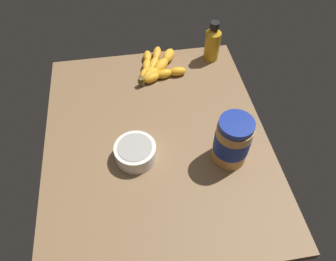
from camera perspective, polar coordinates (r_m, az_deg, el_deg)
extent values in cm
cube|color=brown|center=(94.76, -2.14, -1.69)|extent=(79.99, 65.81, 3.04)
ellipsoid|color=orange|center=(108.84, -3.02, 9.56)|extent=(5.26, 6.79, 3.13)
ellipsoid|color=orange|center=(110.30, -0.71, 10.32)|extent=(4.27, 6.55, 3.13)
ellipsoid|color=orange|center=(111.26, 1.74, 10.73)|extent=(3.16, 6.07, 3.13)
ellipsoid|color=gold|center=(109.63, -3.19, 10.12)|extent=(7.64, 8.15, 3.69)
ellipsoid|color=gold|center=(113.17, -1.28, 11.76)|extent=(8.14, 7.65, 3.69)
ellipsoid|color=gold|center=(117.34, 0.05, 13.46)|extent=(8.37, 6.90, 3.69)
ellipsoid|color=orange|center=(110.47, -3.76, 10.21)|extent=(7.86, 6.58, 2.95)
ellipsoid|color=orange|center=(114.61, -2.62, 12.08)|extent=(8.02, 5.73, 2.95)
ellipsoid|color=orange|center=(119.13, -2.02, 13.88)|extent=(7.96, 4.72, 2.95)
ellipsoid|color=orange|center=(110.42, -4.35, 10.13)|extent=(6.79, 4.82, 2.92)
ellipsoid|color=orange|center=(114.07, -3.91, 11.77)|extent=(6.67, 4.24, 2.92)
ellipsoid|color=orange|center=(117.88, -3.78, 13.31)|extent=(6.46, 3.61, 2.92)
cylinder|color=brown|center=(107.37, -4.85, 8.88)|extent=(2.00, 2.00, 3.00)
cylinder|color=#BF8442|center=(85.54, 11.55, -2.23)|extent=(9.53, 9.53, 13.43)
cylinder|color=navy|center=(85.01, 11.62, -1.96)|extent=(9.72, 9.72, 6.04)
cylinder|color=navy|center=(79.62, 12.42, 1.01)|extent=(9.10, 9.10, 1.87)
cylinder|color=gold|center=(117.18, 8.04, 15.05)|extent=(5.50, 5.50, 10.80)
cone|color=gold|center=(113.54, 8.41, 17.63)|extent=(5.50, 5.50, 1.95)
cylinder|color=black|center=(112.42, 8.54, 18.49)|extent=(3.22, 3.22, 2.13)
cylinder|color=silver|center=(87.74, -5.95, -3.97)|extent=(11.71, 11.71, 4.83)
cylinder|color=#9D9992|center=(87.41, -5.97, -3.82)|extent=(9.60, 9.60, 4.35)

